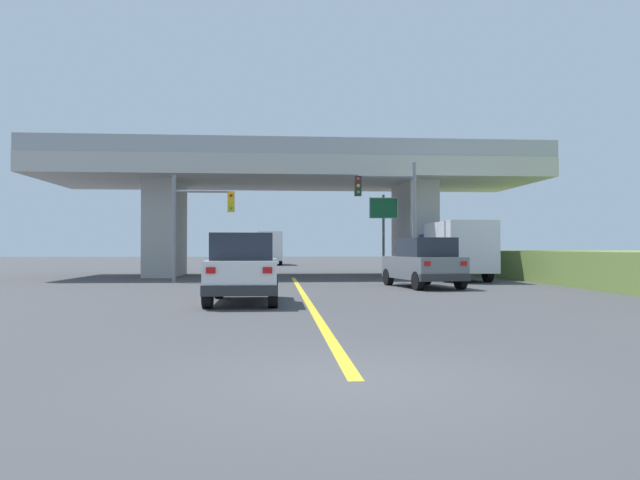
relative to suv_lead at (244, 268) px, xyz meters
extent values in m
plane|color=#424244|center=(1.89, 17.44, -1.01)|extent=(160.00, 160.00, 0.00)
cube|color=#B7B5AD|center=(1.89, 17.44, 4.94)|extent=(28.20, 8.90, 1.05)
cube|color=#A8A69F|center=(-5.41, 17.44, 1.70)|extent=(1.66, 5.34, 5.43)
cube|color=#A8A69F|center=(9.20, 17.44, 1.70)|extent=(1.66, 5.34, 5.43)
cube|color=#9EA0A5|center=(1.89, 13.13, 5.92)|extent=(28.20, 0.20, 0.90)
cube|color=#9EA0A5|center=(1.89, 21.74, 5.92)|extent=(28.20, 0.20, 0.90)
cube|color=yellow|center=(1.89, 2.14, -1.01)|extent=(0.20, 25.02, 0.01)
cube|color=silver|center=(0.00, 0.11, -0.20)|extent=(1.93, 4.32, 0.90)
cube|color=#1E232D|center=(0.00, -0.21, 0.63)|extent=(1.70, 2.37, 0.76)
cube|color=#2D2D30|center=(0.00, -2.00, -0.51)|extent=(1.97, 0.20, 0.28)
cube|color=red|center=(-0.72, -2.07, 0.02)|extent=(0.24, 0.06, 0.16)
cube|color=red|center=(0.72, -2.07, 0.02)|extent=(0.24, 0.06, 0.16)
cylinder|color=black|center=(-0.87, 1.72, -0.65)|extent=(0.26, 0.72, 0.72)
cylinder|color=black|center=(0.87, 1.72, -0.65)|extent=(0.26, 0.72, 0.72)
cylinder|color=black|center=(-0.87, -1.50, -0.65)|extent=(0.26, 0.72, 0.72)
cylinder|color=black|center=(0.87, -1.50, -0.65)|extent=(0.26, 0.72, 0.72)
cube|color=slate|center=(6.93, 6.45, -0.20)|extent=(2.62, 4.63, 0.90)
cube|color=#1E232D|center=(6.99, 6.12, 0.63)|extent=(2.08, 2.65, 0.76)
cube|color=#2D2D30|center=(7.27, 4.33, -0.51)|extent=(2.01, 0.51, 0.28)
cube|color=red|center=(6.55, 4.15, 0.02)|extent=(0.25, 0.10, 0.16)
cube|color=red|center=(8.01, 4.38, 0.02)|extent=(0.25, 0.10, 0.16)
cylinder|color=black|center=(5.81, 7.93, -0.65)|extent=(0.37, 0.75, 0.72)
cylinder|color=black|center=(7.55, 8.20, -0.65)|extent=(0.37, 0.75, 0.72)
cylinder|color=black|center=(6.32, 4.69, -0.65)|extent=(0.37, 0.75, 0.72)
cylinder|color=black|center=(8.06, 4.96, -0.65)|extent=(0.37, 0.75, 0.72)
cube|color=navy|center=(9.96, 14.51, 0.39)|extent=(2.20, 2.00, 1.90)
cube|color=silver|center=(9.96, 11.12, 0.66)|extent=(2.31, 4.78, 2.44)
cube|color=#195999|center=(9.96, 11.12, 0.05)|extent=(2.33, 4.69, 0.24)
cylinder|color=black|center=(8.96, 14.51, -0.56)|extent=(0.30, 0.90, 0.90)
cylinder|color=black|center=(10.96, 14.51, -0.56)|extent=(0.30, 0.90, 0.90)
cylinder|color=black|center=(8.96, 9.92, -0.56)|extent=(0.30, 0.90, 0.90)
cylinder|color=black|center=(10.96, 9.92, -0.56)|extent=(0.30, 0.90, 0.90)
cylinder|color=slate|center=(7.59, 10.60, 1.86)|extent=(0.18, 0.18, 5.74)
cylinder|color=slate|center=(6.23, 10.60, 4.05)|extent=(2.74, 0.12, 0.12)
cube|color=#232326|center=(4.86, 10.60, 3.57)|extent=(0.32, 0.26, 0.96)
sphere|color=red|center=(4.86, 10.45, 3.87)|extent=(0.16, 0.16, 0.16)
sphere|color=gold|center=(4.86, 10.45, 3.57)|extent=(0.16, 0.16, 0.16)
sphere|color=green|center=(4.86, 10.45, 3.27)|extent=(0.16, 0.16, 0.16)
cylinder|color=slate|center=(-3.81, 10.68, 1.50)|extent=(0.18, 0.18, 5.03)
cylinder|color=slate|center=(-2.48, 10.68, 3.26)|extent=(2.65, 0.12, 0.12)
cube|color=gold|center=(-1.16, 10.68, 2.78)|extent=(0.32, 0.26, 0.96)
sphere|color=red|center=(-1.16, 10.53, 3.08)|extent=(0.16, 0.16, 0.16)
sphere|color=gold|center=(-1.16, 10.53, 2.78)|extent=(0.16, 0.16, 0.16)
sphere|color=green|center=(-1.16, 10.53, 2.48)|extent=(0.16, 0.16, 0.16)
cylinder|color=#56595E|center=(7.07, 15.87, 1.31)|extent=(0.14, 0.14, 4.65)
cube|color=#146638|center=(7.07, 15.81, 2.88)|extent=(1.56, 0.08, 1.11)
cube|color=white|center=(7.07, 15.80, 2.88)|extent=(1.64, 0.04, 1.19)
cube|color=silver|center=(0.44, 43.32, 0.39)|extent=(2.20, 2.00, 1.90)
cube|color=white|center=(0.44, 39.93, 0.81)|extent=(2.31, 4.78, 2.74)
cube|color=#B26619|center=(0.44, 39.93, 0.12)|extent=(2.33, 4.68, 0.24)
cylinder|color=black|center=(-0.56, 43.32, -0.56)|extent=(0.30, 0.90, 0.90)
cylinder|color=black|center=(1.44, 43.32, -0.56)|extent=(0.30, 0.90, 0.90)
cylinder|color=black|center=(-0.56, 38.73, -0.56)|extent=(0.30, 0.90, 0.90)
cylinder|color=black|center=(1.44, 38.73, -0.56)|extent=(0.30, 0.90, 0.90)
camera|label=1|loc=(0.93, -17.39, 0.58)|focal=33.21mm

